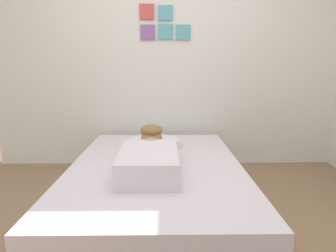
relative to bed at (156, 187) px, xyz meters
name	(u,v)px	position (x,y,z in m)	size (l,w,h in m)	color
ground_plane	(167,246)	(0.08, -0.52, -0.19)	(12.02, 12.02, 0.00)	#8C6B4C
back_wall	(166,59)	(0.08, 1.19, 1.06)	(4.01, 0.12, 2.50)	silver
bed	(156,187)	(0.00, 0.00, 0.00)	(1.41, 2.07, 0.39)	#726051
pillow	(153,140)	(-0.05, 0.54, 0.25)	(0.52, 0.32, 0.11)	silver
person_lying	(150,155)	(-0.05, -0.09, 0.30)	(0.43, 0.92, 0.27)	silver
coffee_cup	(175,144)	(0.17, 0.46, 0.24)	(0.12, 0.09, 0.07)	white
cell_phone	(162,169)	(0.05, -0.14, 0.20)	(0.07, 0.14, 0.01)	black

